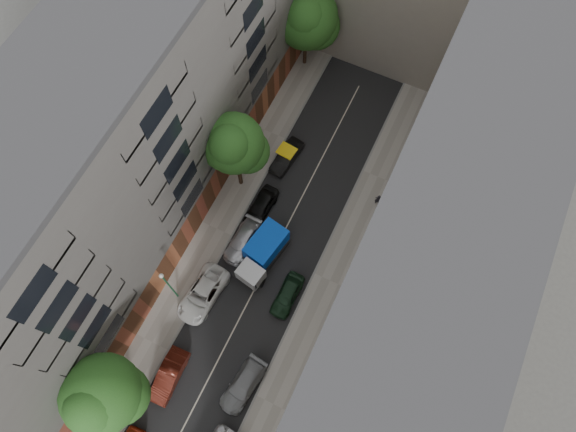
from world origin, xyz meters
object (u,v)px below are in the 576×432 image
Objects in this scene: tree_far at (307,20)px; car_left_4 at (261,206)px; lamp_post at (168,284)px; car_right_1 at (243,385)px; car_left_3 at (242,241)px; pedestrian at (378,200)px; car_left_1 at (169,376)px; tree_near at (103,396)px; car_left_5 at (287,157)px; car_right_2 at (287,295)px; tarp_truck at (262,253)px; car_left_2 at (203,294)px; tree_mid at (234,146)px.

car_left_4 is at bearing -78.77° from tree_far.
car_right_1 is at bearing -25.71° from lamp_post.
car_left_3 is 12.63m from pedestrian.
tree_near is (-2.07, -3.00, 5.33)m from car_left_1.
car_left_4 is at bearing 83.81° from tree_near.
car_left_5 is at bearing 94.29° from car_left_4.
lamp_post is at bearing -102.00° from car_left_4.
car_left_1 is at bearing 54.86° from pedestrian.
car_right_1 is 7.96m from car_right_2.
tarp_truck is at bearing 115.99° from car_right_1.
car_left_2 is at bearing 82.67° from tree_near.
car_left_5 is at bearing 80.52° from lamp_post.
pedestrian reaches higher than car_right_1.
car_left_5 is 13.14m from car_right_2.
car_right_1 is at bearing 67.79° from pedestrian.
tree_near reaches higher than car_left_5.
tree_mid is (-2.79, 5.09, 6.30)m from car_left_3.
car_left_5 is at bearing -73.83° from tree_far.
tree_near is (-2.07, -19.09, 5.34)m from car_left_4.
car_left_3 is at bearing -82.56° from car_left_5.
car_left_5 is 25.35m from tree_near.
car_left_1 reaches higher than car_left_4.
tree_near reaches higher than tarp_truck.
car_left_2 is 1.19× the size of car_left_3.
car_left_1 is 0.83× the size of car_left_2.
tree_far is (-8.87, 22.73, 5.47)m from car_right_2.
car_left_4 is at bearing 74.88° from lamp_post.
car_right_2 is at bearing 25.28° from lamp_post.
car_left_3 is at bearing 82.38° from tree_near.
car_left_2 is 1.30× the size of car_left_5.
car_left_3 is 16.54m from tree_near.
car_left_2 is 11.30m from tree_near.
car_right_1 is at bearing -73.87° from tree_far.
tarp_truck is at bearing 74.11° from tree_near.
tree_mid is 6.45× the size of pedestrian.
car_left_2 is 0.85× the size of lamp_post.
tree_near is 35.60m from tree_far.
tree_near is (-1.27, -9.89, 5.32)m from car_left_2.
pedestrian is at bearing 86.83° from car_right_1.
lamp_post is at bearing -110.53° from car_left_3.
lamp_post reaches higher than car_right_1.
tree_far is at bearing 99.19° from car_left_2.
car_left_3 is at bearing -80.75° from tree_far.
tree_near is at bearing -87.81° from car_left_5.
tree_near reaches higher than car_left_1.
tree_mid is (-0.72, 20.58, 0.89)m from tree_near.
car_left_2 is (-3.00, -5.12, -0.66)m from tarp_truck.
car_left_4 is 17.67m from tree_far.
lamp_post reaches higher than car_left_5.
tarp_truck is 4.09m from car_right_2.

